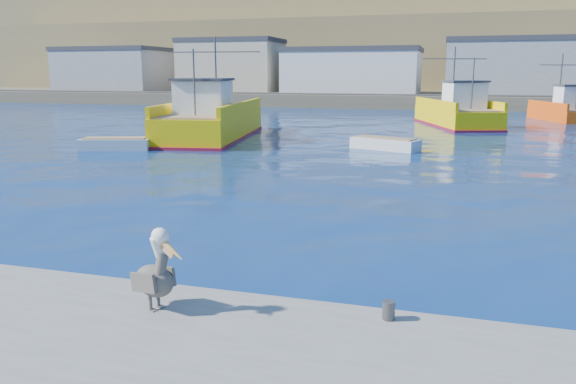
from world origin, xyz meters
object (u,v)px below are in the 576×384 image
(trawler_yellow_a, at_px, (211,121))
(trawler_yellow_b, at_px, (457,113))
(pelican, at_px, (156,274))
(skiff_left, at_px, (115,145))
(skiff_mid, at_px, (385,145))
(boat_orange, at_px, (563,110))

(trawler_yellow_a, bearing_deg, trawler_yellow_b, 41.17)
(trawler_yellow_b, bearing_deg, trawler_yellow_a, -138.83)
(trawler_yellow_b, xyz_separation_m, pelican, (-4.76, -41.02, 0.05))
(skiff_left, distance_m, pelican, 24.58)
(skiff_mid, xyz_separation_m, pelican, (-0.80, -24.66, 0.83))
(trawler_yellow_b, height_order, skiff_left, trawler_yellow_b)
(skiff_left, bearing_deg, trawler_yellow_b, 48.00)
(skiff_left, relative_size, pelican, 2.92)
(boat_orange, bearing_deg, pelican, -106.02)
(skiff_mid, relative_size, pelican, 2.93)
(trawler_yellow_b, distance_m, pelican, 41.30)
(boat_orange, height_order, pelican, boat_orange)
(trawler_yellow_a, distance_m, pelican, 29.33)
(skiff_mid, bearing_deg, trawler_yellow_b, 76.42)
(pelican, bearing_deg, skiff_mid, 88.13)
(trawler_yellow_a, distance_m, skiff_left, 7.57)
(skiff_left, bearing_deg, trawler_yellow_a, 67.49)
(trawler_yellow_a, xyz_separation_m, skiff_left, (-2.88, -6.95, -0.89))
(trawler_yellow_b, distance_m, skiff_left, 28.05)
(boat_orange, distance_m, skiff_mid, 27.85)
(skiff_mid, distance_m, pelican, 24.69)
(trawler_yellow_b, xyz_separation_m, boat_orange, (9.35, 8.10, -0.04))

